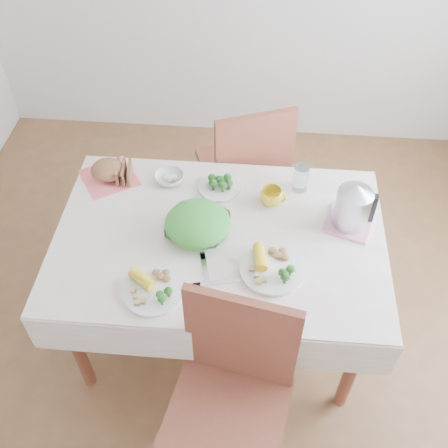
# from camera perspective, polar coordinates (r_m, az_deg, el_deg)

# --- Properties ---
(floor) EXTENTS (3.60, 3.60, 0.00)m
(floor) POSITION_cam_1_polar(r_m,az_deg,el_deg) (2.99, -0.42, -10.93)
(floor) COLOR brown
(floor) RESTS_ON ground
(dining_table) EXTENTS (1.40, 0.90, 0.75)m
(dining_table) POSITION_cam_1_polar(r_m,az_deg,el_deg) (2.68, -0.47, -6.73)
(dining_table) COLOR brown
(dining_table) RESTS_ON floor
(tablecloth) EXTENTS (1.50, 1.00, 0.01)m
(tablecloth) POSITION_cam_1_polar(r_m,az_deg,el_deg) (2.38, -0.52, -1.36)
(tablecloth) COLOR white
(tablecloth) RESTS_ON dining_table
(chair_near) EXTENTS (0.55, 0.55, 1.03)m
(chair_near) POSITION_cam_1_polar(r_m,az_deg,el_deg) (2.24, 0.19, -20.85)
(chair_near) COLOR brown
(chair_near) RESTS_ON floor
(chair_far) EXTENTS (0.59, 0.59, 1.01)m
(chair_far) POSITION_cam_1_polar(r_m,az_deg,el_deg) (3.14, 1.93, 5.80)
(chair_far) COLOR brown
(chair_far) RESTS_ON floor
(salad_bowl) EXTENTS (0.33, 0.33, 0.07)m
(salad_bowl) POSITION_cam_1_polar(r_m,az_deg,el_deg) (2.37, -2.84, -0.46)
(salad_bowl) COLOR white
(salad_bowl) RESTS_ON tablecloth
(dinner_plate_left) EXTENTS (0.36, 0.36, 0.02)m
(dinner_plate_left) POSITION_cam_1_polar(r_m,az_deg,el_deg) (2.20, -7.68, -7.18)
(dinner_plate_left) COLOR white
(dinner_plate_left) RESTS_ON tablecloth
(dinner_plate_right) EXTENTS (0.33, 0.33, 0.02)m
(dinner_plate_right) POSITION_cam_1_polar(r_m,az_deg,el_deg) (2.25, 5.23, -4.94)
(dinner_plate_right) COLOR white
(dinner_plate_right) RESTS_ON tablecloth
(broccoli_plate) EXTENTS (0.26, 0.26, 0.02)m
(broccoli_plate) POSITION_cam_1_polar(r_m,az_deg,el_deg) (2.59, -0.49, 4.05)
(broccoli_plate) COLOR beige
(broccoli_plate) RESTS_ON tablecloth
(napkin) EXTENTS (0.34, 0.34, 0.00)m
(napkin) POSITION_cam_1_polar(r_m,az_deg,el_deg) (2.71, -12.40, 4.98)
(napkin) COLOR #FF676E
(napkin) RESTS_ON tablecloth
(bread_loaf) EXTENTS (0.19, 0.18, 0.10)m
(bread_loaf) POSITION_cam_1_polar(r_m,az_deg,el_deg) (2.68, -12.59, 5.86)
(bread_loaf) COLOR brown
(bread_loaf) RESTS_ON napkin
(fruit_bowl) EXTENTS (0.16, 0.16, 0.05)m
(fruit_bowl) POSITION_cam_1_polar(r_m,az_deg,el_deg) (2.63, -5.95, 5.01)
(fruit_bowl) COLOR white
(fruit_bowl) RESTS_ON tablecloth
(yellow_mug) EXTENTS (0.12, 0.12, 0.08)m
(yellow_mug) POSITION_cam_1_polar(r_m,az_deg,el_deg) (2.50, 5.15, 2.98)
(yellow_mug) COLOR yellow
(yellow_mug) RESTS_ON tablecloth
(glass_tumbler) EXTENTS (0.09, 0.09, 0.14)m
(glass_tumbler) POSITION_cam_1_polar(r_m,az_deg,el_deg) (2.58, 8.32, 4.85)
(glass_tumbler) COLOR white
(glass_tumbler) RESTS_ON tablecloth
(pink_tray) EXTENTS (0.25, 0.25, 0.02)m
(pink_tray) POSITION_cam_1_polar(r_m,az_deg,el_deg) (2.49, 13.39, 0.14)
(pink_tray) COLOR #CF7E9C
(pink_tray) RESTS_ON tablecloth
(electric_kettle) EXTENTS (0.20, 0.20, 0.23)m
(electric_kettle) POSITION_cam_1_polar(r_m,az_deg,el_deg) (2.41, 13.85, 1.96)
(electric_kettle) COLOR #B2B5BA
(electric_kettle) RESTS_ON pink_tray
(fork_left) EXTENTS (0.07, 0.20, 0.00)m
(fork_left) POSITION_cam_1_polar(r_m,az_deg,el_deg) (2.25, -2.03, -5.22)
(fork_left) COLOR silver
(fork_left) RESTS_ON tablecloth
(fork_right) EXTENTS (0.13, 0.16, 0.00)m
(fork_right) POSITION_cam_1_polar(r_m,az_deg,el_deg) (2.24, 5.28, -5.82)
(fork_right) COLOR silver
(fork_right) RESTS_ON tablecloth
(knife) EXTENTS (0.20, 0.07, 0.00)m
(knife) POSITION_cam_1_polar(r_m,az_deg,el_deg) (2.21, -0.83, -6.40)
(knife) COLOR silver
(knife) RESTS_ON tablecloth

